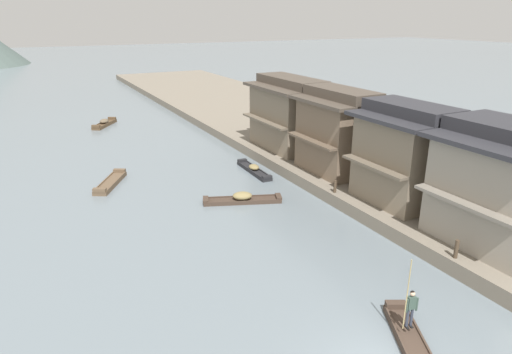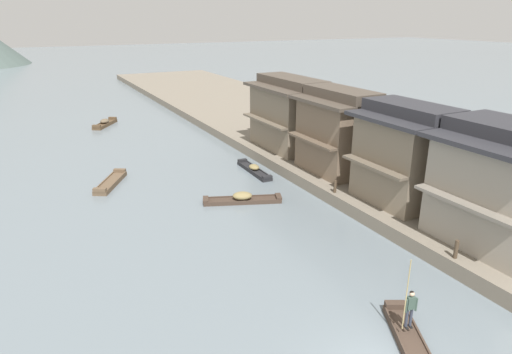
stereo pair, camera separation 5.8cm
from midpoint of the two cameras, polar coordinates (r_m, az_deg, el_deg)
The scene contains 13 objects.
riverbank_right at distance 48.29m, azimuth 6.21°, elevation 5.88°, with size 18.00×110.00×0.83m, color slate.
boat_foreground_poled at distance 18.80m, azimuth 19.43°, elevation -20.04°, with size 3.29×5.23×0.51m.
boatman_person at distance 18.71m, azimuth 18.90°, elevation -15.03°, with size 0.57×0.31×3.04m.
boat_moored_nearest at distance 36.16m, azimuth -0.31°, elevation 0.92°, with size 0.98×5.02×0.65m.
boat_moored_second at distance 30.39m, azimuth -1.79°, elevation -2.78°, with size 5.26×2.85×0.72m.
boat_moored_third at distance 54.65m, azimuth -18.65°, elevation 6.44°, with size 3.36×4.26×0.80m.
boat_moored_far at distance 35.17m, azimuth -17.97°, elevation -0.69°, with size 3.12×4.41×0.53m.
house_waterfront_nearest at distance 25.97m, azimuth 29.24°, elevation -0.88°, with size 6.86×6.45×6.14m.
house_waterfront_second at distance 29.22m, azimuth 18.43°, elevation 2.76°, with size 5.60×5.94×6.14m.
house_waterfront_tall at distance 33.87m, azimuth 10.41°, elevation 5.69°, with size 5.34×6.31×6.14m.
house_waterfront_narrow at distance 39.72m, azimuth 4.29°, elevation 7.99°, with size 5.64×7.71×6.14m.
mooring_post_dock_near at distance 23.90m, azimuth 23.94°, elevation -8.33°, with size 0.20×0.20×0.94m, color #473828.
mooring_post_dock_mid at distance 30.16m, azimuth 9.90°, elevation -1.19°, with size 0.20×0.20×0.84m, color #473828.
Camera 1 is at (-9.61, -9.07, 11.84)m, focal length 31.64 mm.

